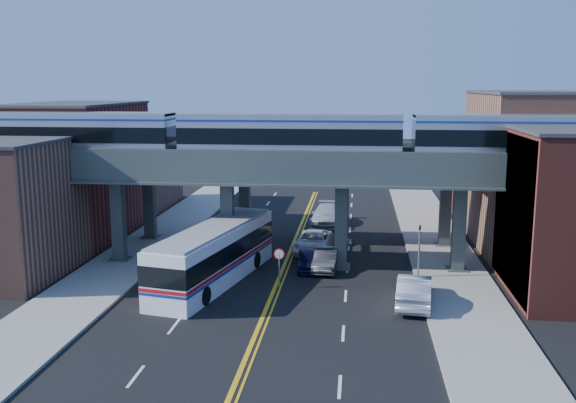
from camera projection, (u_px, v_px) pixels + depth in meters
name	position (u px, v px, depth m)	size (l,w,h in m)	color
ground	(268.00, 304.00, 37.60)	(120.00, 120.00, 0.00)	black
sidewalk_west	(136.00, 253.00, 48.59)	(5.00, 70.00, 0.16)	gray
sidewalk_east	(445.00, 262.00, 46.13)	(5.00, 70.00, 0.16)	gray
building_west_a	(1.00, 209.00, 42.68)	(8.00, 10.00, 9.00)	brown
building_west_b	(78.00, 171.00, 54.23)	(8.00, 14.00, 11.00)	brown
building_west_c	(132.00, 169.00, 67.21)	(8.00, 10.00, 8.00)	brown
building_east_b	(530.00, 171.00, 50.18)	(8.00, 14.00, 12.00)	brown
building_east_c	(494.00, 169.00, 63.16)	(8.00, 10.00, 9.00)	brown
mural_panel	(513.00, 217.00, 39.09)	(0.10, 9.50, 9.50)	#29ABB3
elevated_viaduct_near	(284.00, 176.00, 44.25)	(52.00, 3.60, 7.40)	#38413E
elevated_viaduct_far	(294.00, 164.00, 51.10)	(52.00, 3.60, 7.40)	#38413E
transit_train	(290.00, 136.00, 43.71)	(46.77, 2.93, 3.42)	black
stop_sign	(279.00, 262.00, 40.18)	(0.76, 0.09, 2.63)	slate
traffic_signal	(419.00, 245.00, 42.06)	(0.15, 0.18, 4.10)	slate
transit_bus	(214.00, 255.00, 41.61)	(5.85, 14.00, 3.52)	white
car_lane_a	(309.00, 259.00, 44.57)	(1.69, 4.21, 1.43)	#0E0F33
car_lane_b	(326.00, 259.00, 44.49)	(1.57, 4.52, 1.49)	#2C2D2F
car_lane_c	(313.00, 242.00, 49.24)	(2.61, 5.67, 1.58)	white
car_lane_d	(326.00, 215.00, 58.70)	(2.53, 6.22, 1.80)	silver
car_parked_curb	(414.00, 290.00, 37.35)	(1.92, 5.51, 1.82)	#B9BABE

